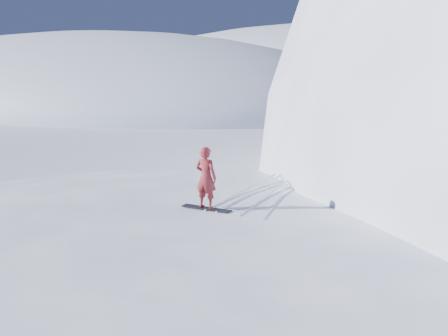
% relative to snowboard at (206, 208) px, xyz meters
% --- Properties ---
extents(ground, '(400.00, 400.00, 0.00)m').
position_rel_snowboard_xyz_m(ground, '(0.63, -2.92, -2.41)').
color(ground, white).
rests_on(ground, ground).
extents(near_ridge, '(36.00, 28.00, 4.80)m').
position_rel_snowboard_xyz_m(near_ridge, '(1.63, 0.08, -2.41)').
color(near_ridge, white).
rests_on(near_ridge, ground).
extents(far_ridge_a, '(120.00, 70.00, 28.00)m').
position_rel_snowboard_xyz_m(far_ridge_a, '(-69.37, 57.08, -2.41)').
color(far_ridge_a, white).
rests_on(far_ridge_a, ground).
extents(far_ridge_c, '(140.00, 90.00, 36.00)m').
position_rel_snowboard_xyz_m(far_ridge_c, '(-39.37, 107.08, -2.41)').
color(far_ridge_c, white).
rests_on(far_ridge_c, ground).
extents(wind_bumps, '(16.00, 14.40, 1.00)m').
position_rel_snowboard_xyz_m(wind_bumps, '(0.07, -0.80, -2.41)').
color(wind_bumps, white).
rests_on(wind_bumps, ground).
extents(snowboard, '(1.65, 0.41, 0.03)m').
position_rel_snowboard_xyz_m(snowboard, '(0.00, 0.00, 0.00)').
color(snowboard, black).
rests_on(snowboard, near_ridge).
extents(snowboarder, '(0.72, 0.50, 1.88)m').
position_rel_snowboard_xyz_m(snowboarder, '(0.00, 0.00, 0.96)').
color(snowboarder, maroon).
rests_on(snowboarder, snowboard).
extents(vapor_plume, '(9.17, 7.34, 6.42)m').
position_rel_snowboard_xyz_m(vapor_plume, '(-61.03, 41.45, -2.41)').
color(vapor_plume, white).
rests_on(vapor_plume, ground).
extents(board_tracks, '(2.66, 5.97, 0.04)m').
position_rel_snowboard_xyz_m(board_tracks, '(0.41, 2.80, 0.01)').
color(board_tracks, silver).
rests_on(board_tracks, ground).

